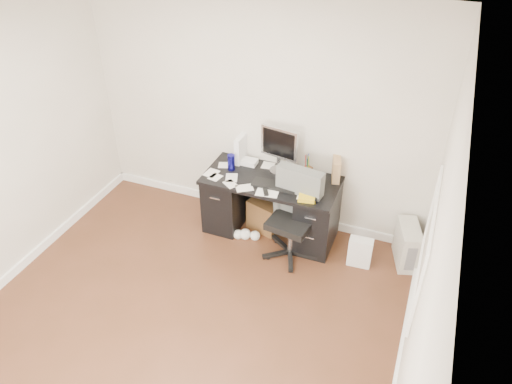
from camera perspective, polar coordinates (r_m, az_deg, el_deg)
ground at (r=4.97m, az=-8.56°, el=-14.96°), size 4.00×4.00×0.00m
room_shell at (r=3.88m, az=-10.00°, el=1.31°), size 4.02×4.02×2.71m
desk at (r=5.70m, az=1.70°, el=-1.45°), size 1.50×0.70×0.75m
loose_papers at (r=5.52m, az=-0.38°, el=1.65°), size 1.10×0.60×0.00m
lcd_monitor at (r=5.50m, az=2.69°, el=4.82°), size 0.47×0.32×0.55m
keyboard at (r=5.38m, az=2.15°, el=0.77°), size 0.50×0.18×0.03m
computer_mouse at (r=5.48m, az=3.07°, el=1.63°), size 0.07×0.07×0.06m
travel_mug at (r=5.63m, az=-2.85°, el=3.42°), size 0.11×0.11×0.19m
white_binder at (r=5.76m, az=-1.69°, el=5.02°), size 0.13×0.28×0.32m
magazine_file at (r=5.50m, az=9.16°, el=2.57°), size 0.16×0.24×0.26m
pen_cup at (r=5.53m, az=5.93°, el=3.03°), size 0.14×0.14×0.26m
yellow_book at (r=5.23m, az=5.96°, el=-0.37°), size 0.23×0.27×0.04m
paper_remote at (r=5.28m, az=1.30°, el=0.03°), size 0.26×0.22×0.02m
office_chair at (r=5.33m, az=4.09°, el=-2.93°), size 0.66×0.66×1.03m
pc_tower at (r=5.65m, az=16.89°, el=-5.78°), size 0.33×0.50×0.46m
shopping_bag at (r=5.53m, az=11.79°, el=-6.74°), size 0.26×0.19×0.34m
wicker_basket at (r=5.93m, az=1.44°, el=-2.38°), size 0.48×0.48×0.38m
desk_printer at (r=5.90m, az=6.70°, el=-3.99°), size 0.35×0.29×0.20m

